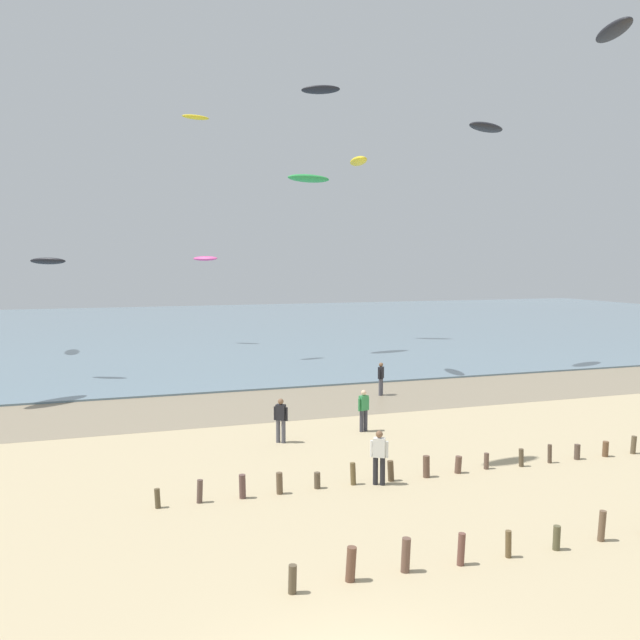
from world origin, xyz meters
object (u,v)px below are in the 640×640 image
Objects in this scene: person_by_waterline at (364,409)px; kite_aloft_0 at (614,30)px; kite_aloft_1 at (486,127)px; kite_aloft_8 at (205,258)px; person_mid_beach at (381,378)px; kite_aloft_6 at (358,161)px; kite_aloft_7 at (48,261)px; person_left_flank at (281,419)px; kite_aloft_2 at (196,117)px; person_nearest_camera at (379,456)px; kite_aloft_9 at (321,90)px; kite_aloft_4 at (309,178)px.

kite_aloft_0 reaches higher than person_by_waterline.
kite_aloft_0 reaches higher than kite_aloft_1.
kite_aloft_8 is at bearing -143.62° from kite_aloft_0.
person_mid_beach is 13.37m from kite_aloft_6.
kite_aloft_8 reaches higher than kite_aloft_7.
kite_aloft_1 reaches higher than kite_aloft_8.
kite_aloft_2 is at bearing 89.36° from person_left_flank.
person_nearest_camera is 0.52× the size of kite_aloft_9.
kite_aloft_1 is 19.03m from kite_aloft_2.
kite_aloft_1 is (9.92, 6.25, 14.46)m from person_mid_beach.
kite_aloft_0 is 16.59m from kite_aloft_1.
person_nearest_camera is 0.63× the size of kite_aloft_6.
person_by_waterline is (2.08, 6.28, 0.00)m from person_nearest_camera.
kite_aloft_4 is 11.74m from kite_aloft_8.
person_mid_beach is 22.55m from kite_aloft_2.
person_mid_beach and person_left_flank have the same top height.
kite_aloft_6 is at bearing -59.23° from kite_aloft_2.
kite_aloft_7 is (-16.36, 10.13, 6.02)m from person_mid_beach.
kite_aloft_4 is 1.61× the size of kite_aloft_8.
kite_aloft_1 is at bearing -39.06° from kite_aloft_2.
kite_aloft_1 is 1.52× the size of kite_aloft_8.
kite_aloft_9 reaches higher than kite_aloft_1.
kite_aloft_1 is at bearing -176.73° from kite_aloft_0.
kite_aloft_6 is 19.83m from kite_aloft_8.
kite_aloft_0 is at bearing -62.25° from kite_aloft_9.
kite_aloft_7 is 28.76m from kite_aloft_9.
kite_aloft_1 is at bearing -160.33° from kite_aloft_7.
kite_aloft_1 is (13.63, 12.88, 14.46)m from person_by_waterline.
person_nearest_camera is at bearing 170.77° from kite_aloft_6.
person_mid_beach is 20.16m from kite_aloft_7.
kite_aloft_0 reaches higher than kite_aloft_4.
kite_aloft_0 reaches higher than person_left_flank.
kite_aloft_9 is at bearing 23.77° from kite_aloft_2.
person_nearest_camera is at bearing -79.60° from kite_aloft_9.
kite_aloft_0 is 27.40m from kite_aloft_2.
person_nearest_camera is 0.62× the size of kite_aloft_0.
kite_aloft_4 is (7.03, 28.86, 12.04)m from person_nearest_camera.
kite_aloft_0 reaches higher than person_mid_beach.
kite_aloft_9 is (-0.72, 33.14, 5.46)m from kite_aloft_0.
kite_aloft_6 is at bearing -145.65° from kite_aloft_0.
kite_aloft_2 reaches higher than person_mid_beach.
kite_aloft_4 is (-8.69, 9.69, -2.42)m from kite_aloft_1.
kite_aloft_4 is (1.23, 15.94, 12.04)m from person_mid_beach.
person_left_flank is at bearing -84.98° from kite_aloft_9.
person_nearest_camera is 31.69m from kite_aloft_2.
person_nearest_camera and person_by_waterline have the same top height.
kite_aloft_8 is at bearing 64.90° from kite_aloft_2.
kite_aloft_4 is 1.05× the size of kite_aloft_9.
person_by_waterline is 0.90× the size of kite_aloft_2.
kite_aloft_9 is at bearing -148.15° from kite_aloft_8.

